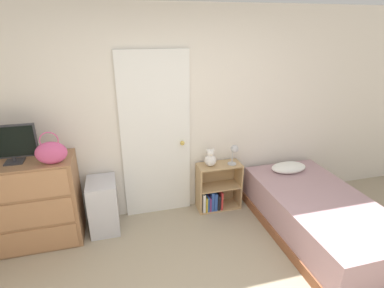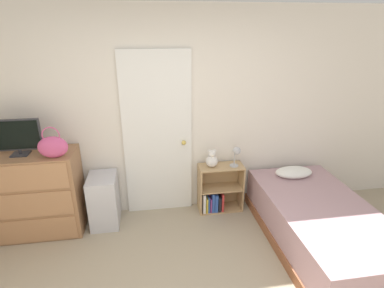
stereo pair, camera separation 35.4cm
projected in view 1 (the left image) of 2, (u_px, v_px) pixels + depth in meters
The scene contains 10 objects.
wall_back at pixel (166, 117), 3.63m from camera, with size 10.00×0.06×2.55m.
door_closed at pixel (156, 138), 3.64m from camera, with size 0.84×0.09×2.07m.
dresser at pixel (30, 203), 3.27m from camera, with size 1.01×0.50×1.00m.
tv at pixel (10, 143), 2.98m from camera, with size 0.50×0.16×0.40m.
handbag at pixel (51, 152), 2.99m from camera, with size 0.31×0.13×0.34m.
storage_bin at pixel (103, 205), 3.54m from camera, with size 0.33×0.43×0.64m.
bookshelf at pixel (215, 191), 3.99m from camera, with size 0.57×0.26×0.64m.
teddy_bear at pixel (210, 159), 3.79m from camera, with size 0.15×0.15×0.23m.
desk_lamp at pixel (234, 151), 3.80m from camera, with size 0.13×0.12×0.27m.
bed at pixel (319, 216), 3.47m from camera, with size 1.07×1.97×0.61m.
Camera 1 is at (-0.60, -1.39, 2.30)m, focal length 28.00 mm.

